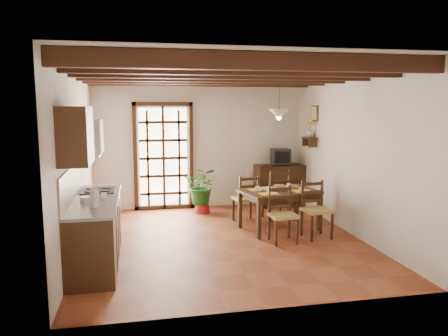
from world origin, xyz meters
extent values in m
plane|color=brown|center=(0.00, 0.00, 0.00)|extent=(5.00, 5.00, 0.00)
cube|color=silver|center=(0.00, 2.50, 1.40)|extent=(4.50, 0.02, 2.80)
cube|color=silver|center=(0.00, -2.50, 1.40)|extent=(4.50, 0.02, 2.80)
cube|color=silver|center=(-2.25, 0.00, 1.40)|extent=(0.02, 5.00, 2.80)
cube|color=silver|center=(2.25, 0.00, 1.40)|extent=(0.02, 5.00, 2.80)
cube|color=white|center=(0.00, 0.00, 2.80)|extent=(4.50, 5.00, 0.02)
cube|color=black|center=(0.00, -2.10, 2.69)|extent=(4.50, 0.14, 0.20)
cube|color=black|center=(0.00, -1.26, 2.69)|extent=(4.50, 0.14, 0.20)
cube|color=black|center=(0.00, -0.42, 2.69)|extent=(4.50, 0.14, 0.20)
cube|color=black|center=(0.00, 0.42, 2.69)|extent=(4.50, 0.14, 0.20)
cube|color=black|center=(0.00, 1.26, 2.69)|extent=(4.50, 0.14, 0.20)
cube|color=black|center=(0.00, 2.10, 2.69)|extent=(4.50, 0.14, 0.20)
cube|color=white|center=(-0.80, 2.49, 1.10)|extent=(1.01, 0.02, 2.11)
cube|color=black|center=(-0.80, 2.44, 2.24)|extent=(1.26, 0.10, 0.08)
cube|color=black|center=(-1.39, 2.44, 1.10)|extent=(0.08, 0.10, 2.28)
cube|color=black|center=(-0.21, 2.44, 1.10)|extent=(0.08, 0.10, 2.28)
cube|color=black|center=(-0.80, 2.42, 1.10)|extent=(1.01, 0.03, 2.02)
cube|color=black|center=(-1.95, -0.60, 0.44)|extent=(0.60, 2.20, 0.88)
cube|color=slate|center=(-1.95, -0.60, 0.90)|extent=(0.64, 2.25, 0.04)
cube|color=tan|center=(-2.23, -0.60, 1.13)|extent=(0.02, 2.20, 0.50)
cube|color=black|center=(-2.08, -1.30, 1.85)|extent=(0.35, 0.80, 0.70)
cube|color=white|center=(-2.05, -0.05, 1.75)|extent=(0.38, 0.60, 0.50)
cube|color=silver|center=(-2.05, -0.05, 1.48)|extent=(0.32, 0.55, 0.04)
cube|color=black|center=(-1.95, -0.05, 0.93)|extent=(0.50, 0.55, 0.02)
cylinder|color=white|center=(-1.90, -1.15, 1.03)|extent=(0.11, 0.11, 0.24)
cylinder|color=silver|center=(-2.05, -0.85, 0.95)|extent=(0.14, 0.14, 0.10)
cube|color=#3A2413|center=(1.12, 0.45, 0.69)|extent=(1.46, 1.10, 0.05)
cube|color=#3A2413|center=(1.12, 0.45, 0.62)|extent=(1.32, 0.99, 0.09)
cube|color=#3A2413|center=(1.63, 0.94, 0.33)|extent=(0.08, 0.08, 0.67)
cube|color=#3A2413|center=(0.45, 0.69, 0.33)|extent=(0.08, 0.08, 0.67)
cube|color=#3A2413|center=(1.78, 0.22, 0.33)|extent=(0.08, 0.08, 0.67)
cube|color=#3A2413|center=(0.60, -0.03, 0.33)|extent=(0.08, 0.08, 0.67)
cube|color=#A89547|center=(0.94, -0.28, 0.45)|extent=(0.44, 0.42, 0.05)
cube|color=black|center=(0.93, -0.11, 0.68)|extent=(0.42, 0.05, 0.46)
cube|color=black|center=(0.94, -0.28, 0.22)|extent=(0.42, 0.40, 0.45)
cube|color=#A89547|center=(1.58, -0.15, 0.47)|extent=(0.48, 0.47, 0.05)
cube|color=black|center=(1.56, 0.03, 0.71)|extent=(0.44, 0.09, 0.48)
cube|color=black|center=(1.58, -0.15, 0.23)|extent=(0.46, 0.44, 0.47)
cube|color=#A89547|center=(0.65, 1.06, 0.45)|extent=(0.48, 0.46, 0.05)
cube|color=black|center=(0.68, 0.89, 0.69)|extent=(0.42, 0.10, 0.46)
cube|color=black|center=(0.65, 1.06, 0.23)|extent=(0.46, 0.44, 0.45)
cube|color=#A89547|center=(1.29, 1.19, 0.48)|extent=(0.50, 0.48, 0.05)
cube|color=black|center=(1.32, 1.01, 0.73)|extent=(0.45, 0.09, 0.49)
cube|color=black|center=(1.29, 1.19, 0.24)|extent=(0.48, 0.46, 0.48)
cube|color=yellow|center=(0.79, 0.25, 0.67)|extent=(0.30, 0.23, 0.01)
cube|color=yellow|center=(1.44, 0.25, 0.67)|extent=(0.30, 0.23, 0.01)
cube|color=yellow|center=(0.79, 0.66, 0.67)|extent=(0.30, 0.23, 0.01)
cube|color=yellow|center=(1.44, 0.66, 0.67)|extent=(0.30, 0.23, 0.01)
cylinder|color=olive|center=(1.12, 0.45, 0.72)|extent=(0.21, 0.21, 0.08)
imported|color=white|center=(0.88, 0.45, 0.74)|extent=(0.28, 0.28, 0.05)
cube|color=black|center=(1.73, 2.23, 0.46)|extent=(1.09, 0.52, 0.91)
cube|color=black|center=(1.73, 2.23, 1.10)|extent=(0.43, 0.39, 0.34)
cube|color=black|center=(1.73, 2.05, 1.10)|extent=(0.32, 0.05, 0.25)
cube|color=white|center=(1.50, 2.48, 1.75)|extent=(0.25, 0.03, 0.32)
cone|color=maroon|center=(-0.05, 1.94, 0.11)|extent=(0.34, 0.34, 0.21)
imported|color=#144C19|center=(-0.05, 1.94, 0.57)|extent=(2.19, 2.03, 2.01)
cube|color=black|center=(2.14, 1.60, 1.55)|extent=(0.20, 0.42, 0.03)
cube|color=black|center=(2.14, 1.43, 1.46)|extent=(0.18, 0.03, 0.18)
cube|color=black|center=(2.14, 1.77, 1.46)|extent=(0.18, 0.03, 0.18)
imported|color=#B2BFB2|center=(2.14, 1.60, 1.65)|extent=(0.15, 0.15, 0.15)
sphere|color=yellow|center=(2.14, 1.60, 1.86)|extent=(0.14, 0.14, 0.14)
cylinder|color=#144C19|center=(2.14, 1.60, 1.71)|extent=(0.01, 0.01, 0.28)
cube|color=brown|center=(2.23, 1.60, 2.05)|extent=(0.03, 0.32, 0.32)
cube|color=#C3B292|center=(2.21, 1.60, 2.05)|extent=(0.01, 0.26, 0.26)
cylinder|color=black|center=(1.12, 0.55, 2.45)|extent=(0.01, 0.01, 0.70)
cone|color=beige|center=(1.12, 0.55, 2.08)|extent=(0.36, 0.36, 0.14)
sphere|color=#FFD88C|center=(1.12, 0.55, 2.00)|extent=(0.09, 0.09, 0.09)
camera|label=1|loc=(-1.35, -6.83, 2.21)|focal=35.00mm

